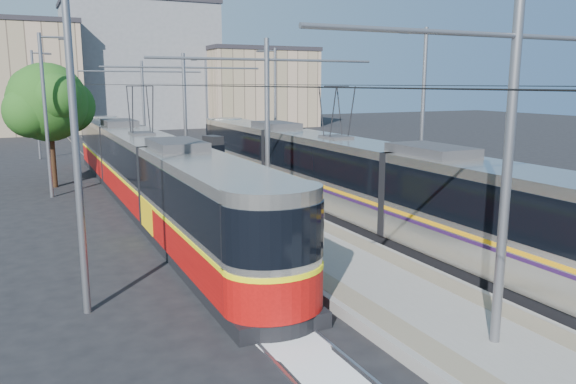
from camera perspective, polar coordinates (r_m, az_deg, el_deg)
ground at (r=15.85m, az=9.68°, el=-9.95°), size 160.00×160.00×0.00m
platform at (r=30.79m, az=-8.72°, el=0.62°), size 4.00×50.00×0.30m
tactile_strip_left at (r=30.39m, az=-11.34°, el=0.69°), size 0.70×50.00×0.01m
tactile_strip_right at (r=31.20m, az=-6.17°, el=1.11°), size 0.70×50.00×0.01m
rails at (r=30.82m, az=-8.71°, el=0.37°), size 8.71×70.00×0.03m
track_arrow at (r=11.77m, az=3.37°, el=-17.52°), size 1.20×5.00×0.01m
tram_left at (r=27.15m, az=-14.47°, el=2.34°), size 2.43×31.94×5.50m
tram_right at (r=24.53m, az=4.83°, el=2.12°), size 2.43×31.42×5.50m
catenary at (r=27.61m, az=-7.25°, el=8.62°), size 9.20×70.00×7.00m
street_lamps at (r=34.18m, az=-10.88°, el=8.38°), size 15.18×38.22×8.00m
shelter at (r=30.32m, az=-7.58°, el=3.37°), size 0.96×1.30×2.58m
tree at (r=33.23m, az=-22.76°, el=8.28°), size 4.62×4.27×6.72m
building_left at (r=72.06m, az=-26.96°, el=10.33°), size 16.32×12.24×12.52m
building_centre at (r=77.48m, az=-14.85°, el=12.33°), size 18.36×14.28×15.82m
building_right at (r=75.67m, az=-3.22°, el=10.57°), size 14.28×10.20×10.19m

